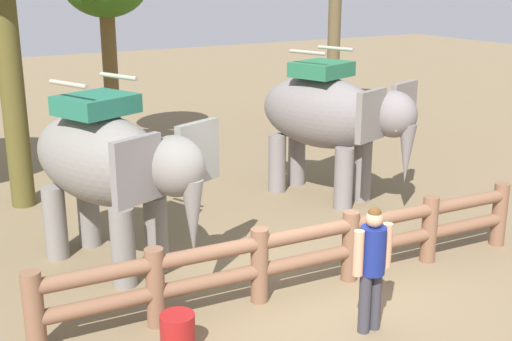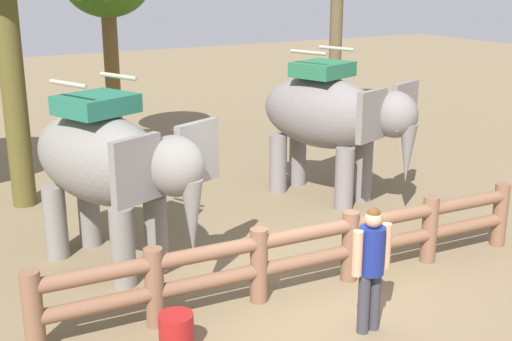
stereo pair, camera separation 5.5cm
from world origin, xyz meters
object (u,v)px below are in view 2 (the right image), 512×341
feed_bucket (176,333)px  elephant_near_left (110,165)px  log_fence (306,250)px  elephant_center (331,117)px  tourist_woman_in_black (371,261)px

feed_bucket → elephant_near_left: bearing=86.9°
elephant_near_left → feed_bucket: 2.99m
log_fence → elephant_near_left: elephant_near_left is taller
elephant_near_left → feed_bucket: size_ratio=6.93×
elephant_center → elephant_near_left: bearing=-167.5°
tourist_woman_in_black → feed_bucket: tourist_woman_in_black is taller
elephant_center → tourist_woman_in_black: bearing=-120.2°
elephant_near_left → feed_bucket: bearing=-93.1°
elephant_near_left → tourist_woman_in_black: (2.13, -3.38, -0.67)m
log_fence → elephant_center: 4.21m
elephant_center → feed_bucket: elephant_center is taller
elephant_center → log_fence: bearing=-130.3°
elephant_near_left → elephant_center: elephant_center is taller
tourist_woman_in_black → log_fence: bearing=92.8°
elephant_center → tourist_woman_in_black: elephant_center is taller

